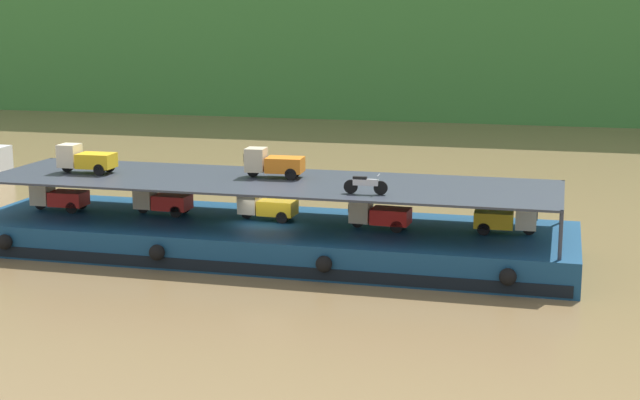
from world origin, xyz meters
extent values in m
plane|color=brown|center=(0.00, 0.00, 0.00)|extent=(400.00, 400.00, 0.00)
cube|color=navy|center=(0.00, 0.00, 0.75)|extent=(28.22, 7.89, 1.50)
cube|color=black|center=(0.00, -3.97, 0.35)|extent=(27.66, 0.06, 0.50)
sphere|color=black|center=(-11.29, -4.16, 0.85)|extent=(0.70, 0.70, 0.70)
sphere|color=black|center=(-3.76, -4.16, 0.85)|extent=(0.70, 0.70, 0.70)
sphere|color=black|center=(3.76, -4.16, 0.85)|extent=(0.70, 0.70, 0.70)
sphere|color=black|center=(11.29, -4.16, 0.85)|extent=(0.70, 0.70, 0.70)
cylinder|color=#2D333D|center=(13.23, 3.47, 2.50)|extent=(0.16, 0.16, 2.00)
cylinder|color=#2D333D|center=(13.23, -3.47, 2.50)|extent=(0.16, 0.16, 2.00)
cylinder|color=#2D333D|center=(-13.23, 3.47, 2.50)|extent=(0.16, 0.16, 2.00)
cube|color=#2D333D|center=(0.00, 0.00, 3.45)|extent=(26.62, 7.09, 0.10)
cube|color=red|center=(-10.31, -0.01, 2.13)|extent=(1.75, 1.27, 0.70)
cube|color=beige|center=(-11.71, -0.07, 2.33)|extent=(0.94, 1.03, 1.10)
cube|color=#19232D|center=(-12.18, -0.09, 2.44)|extent=(0.07, 0.85, 0.38)
cylinder|color=black|center=(-11.86, -0.08, 1.78)|extent=(0.57, 0.16, 0.56)
cylinder|color=black|center=(-9.93, 0.53, 1.78)|extent=(0.57, 0.16, 0.56)
cylinder|color=black|center=(-9.89, -0.53, 1.78)|extent=(0.57, 0.16, 0.56)
cube|color=red|center=(-4.99, 0.43, 2.13)|extent=(1.71, 1.21, 0.70)
cube|color=#C6B793|center=(-6.39, 0.43, 2.33)|extent=(0.90, 1.00, 1.10)
cube|color=#19232D|center=(-6.86, 0.44, 2.44)|extent=(0.04, 0.85, 0.38)
cylinder|color=black|center=(-6.54, 0.44, 1.78)|extent=(0.56, 0.14, 0.56)
cylinder|color=black|center=(-4.59, 0.96, 1.78)|extent=(0.56, 0.14, 0.56)
cylinder|color=black|center=(-4.60, -0.10, 1.78)|extent=(0.56, 0.14, 0.56)
cube|color=gold|center=(0.30, 0.53, 2.13)|extent=(1.74, 1.26, 0.70)
cube|color=beige|center=(-1.10, 0.59, 2.33)|extent=(0.94, 1.03, 1.10)
cube|color=#19232D|center=(-1.57, 0.60, 2.44)|extent=(0.07, 0.85, 0.38)
cylinder|color=black|center=(-1.25, 0.59, 1.78)|extent=(0.56, 0.16, 0.56)
cylinder|color=black|center=(0.72, 1.05, 1.78)|extent=(0.56, 0.16, 0.56)
cylinder|color=black|center=(0.68, -0.01, 1.78)|extent=(0.56, 0.16, 0.56)
cube|color=red|center=(5.81, -0.01, 2.13)|extent=(1.76, 1.29, 0.70)
cube|color=beige|center=(4.41, 0.07, 2.33)|extent=(0.95, 1.05, 1.10)
cube|color=#19232D|center=(3.94, 0.10, 2.44)|extent=(0.09, 0.85, 0.38)
cylinder|color=black|center=(4.26, 0.08, 1.78)|extent=(0.57, 0.17, 0.56)
cylinder|color=black|center=(6.24, 0.50, 1.78)|extent=(0.57, 0.17, 0.56)
cylinder|color=black|center=(6.18, -0.56, 1.78)|extent=(0.57, 0.17, 0.56)
cube|color=gold|center=(10.33, 0.52, 2.13)|extent=(1.74, 1.25, 0.70)
cube|color=beige|center=(11.73, 0.57, 2.33)|extent=(0.93, 1.03, 1.10)
cube|color=#19232D|center=(12.20, 0.58, 2.44)|extent=(0.07, 0.85, 0.38)
cylinder|color=black|center=(11.88, 0.57, 1.78)|extent=(0.56, 0.16, 0.56)
cylinder|color=black|center=(9.95, -0.02, 1.78)|extent=(0.56, 0.16, 0.56)
cylinder|color=black|center=(9.92, 1.04, 1.78)|extent=(0.56, 0.16, 0.56)
cube|color=gold|center=(-8.55, -0.30, 4.13)|extent=(1.73, 1.24, 0.70)
cube|color=beige|center=(-9.95, -0.34, 4.33)|extent=(0.92, 1.02, 1.10)
cube|color=#19232D|center=(-10.42, -0.35, 4.44)|extent=(0.06, 0.85, 0.38)
cylinder|color=black|center=(-10.10, -0.34, 3.78)|extent=(0.56, 0.15, 0.56)
cylinder|color=black|center=(-8.16, 0.24, 3.78)|extent=(0.56, 0.15, 0.56)
cylinder|color=black|center=(-8.14, -0.82, 3.78)|extent=(0.56, 0.15, 0.56)
cube|color=orange|center=(0.60, 0.81, 4.13)|extent=(1.77, 1.30, 0.70)
cube|color=#C6B793|center=(-0.80, 0.73, 4.33)|extent=(0.96, 1.05, 1.10)
cube|color=#19232D|center=(-1.27, 0.70, 4.44)|extent=(0.09, 0.85, 0.38)
cylinder|color=black|center=(-0.95, 0.72, 3.78)|extent=(0.57, 0.17, 0.56)
cylinder|color=black|center=(0.96, 1.37, 3.78)|extent=(0.57, 0.17, 0.56)
cylinder|color=black|center=(1.03, 0.31, 3.78)|extent=(0.57, 0.17, 0.56)
cylinder|color=black|center=(5.73, -2.11, 3.80)|extent=(0.60, 0.12, 0.60)
cylinder|color=black|center=(4.43, -2.14, 3.80)|extent=(0.60, 0.12, 0.60)
cube|color=#B7B7BC|center=(5.08, -2.13, 4.02)|extent=(1.11, 0.23, 0.28)
cube|color=black|center=(4.83, -2.13, 4.20)|extent=(0.61, 0.22, 0.12)
cylinder|color=#B2B2B7|center=(5.63, -2.11, 4.35)|extent=(0.06, 0.55, 0.04)
camera|label=1|loc=(13.14, -40.49, 11.12)|focal=52.44mm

